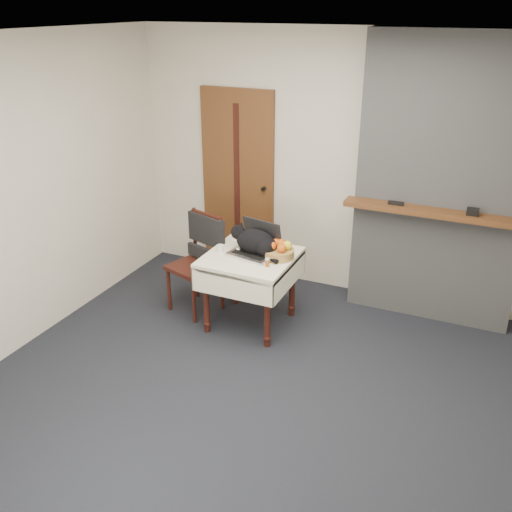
{
  "coord_description": "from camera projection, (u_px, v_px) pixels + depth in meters",
  "views": [
    {
      "loc": [
        1.39,
        -3.32,
        2.79
      ],
      "look_at": [
        -0.49,
        0.88,
        0.73
      ],
      "focal_mm": 40.0,
      "sensor_mm": 36.0,
      "label": 1
    }
  ],
  "objects": [
    {
      "name": "chair",
      "position": [
        201.0,
        249.0,
        5.47
      ],
      "size": [
        0.54,
        0.54,
        0.96
      ],
      "rotation": [
        0.0,
        0.0,
        -0.32
      ],
      "color": "#34140E",
      "rests_on": "ground"
    },
    {
      "name": "fruit_basket",
      "position": [
        279.0,
        251.0,
        5.06
      ],
      "size": [
        0.28,
        0.28,
        0.16
      ],
      "color": "#AF9046",
      "rests_on": "side_table"
    },
    {
      "name": "room_shell",
      "position": [
        295.0,
        158.0,
        4.09
      ],
      "size": [
        4.52,
        4.01,
        2.61
      ],
      "color": "beige",
      "rests_on": "ground"
    },
    {
      "name": "cream_jar",
      "position": [
        220.0,
        248.0,
        5.19
      ],
      "size": [
        0.06,
        0.06,
        0.07
      ],
      "primitive_type": "cylinder",
      "color": "white",
      "rests_on": "side_table"
    },
    {
      "name": "door",
      "position": [
        238.0,
        184.0,
        6.11
      ],
      "size": [
        0.82,
        0.1,
        2.0
      ],
      "color": "brown",
      "rests_on": "ground"
    },
    {
      "name": "chimney",
      "position": [
        442.0,
        184.0,
        5.09
      ],
      "size": [
        1.62,
        0.48,
        2.6
      ],
      "color": "gray",
      "rests_on": "ground"
    },
    {
      "name": "desk_clutter",
      "position": [
        270.0,
        259.0,
        5.05
      ],
      "size": [
        0.15,
        0.03,
        0.01
      ],
      "primitive_type": "cube",
      "rotation": [
        0.0,
        0.0,
        0.06
      ],
      "color": "black",
      "rests_on": "side_table"
    },
    {
      "name": "cat",
      "position": [
        256.0,
        242.0,
        5.11
      ],
      "size": [
        0.54,
        0.28,
        0.27
      ],
      "rotation": [
        0.0,
        0.0,
        -0.11
      ],
      "color": "black",
      "rests_on": "side_table"
    },
    {
      "name": "side_table",
      "position": [
        250.0,
        267.0,
        5.17
      ],
      "size": [
        0.78,
        0.78,
        0.7
      ],
      "color": "#34140E",
      "rests_on": "ground"
    },
    {
      "name": "pill_bottle",
      "position": [
        267.0,
        262.0,
        4.9
      ],
      "size": [
        0.04,
        0.04,
        0.08
      ],
      "color": "#9D4213",
      "rests_on": "side_table"
    },
    {
      "name": "ground",
      "position": [
        268.0,
        394.0,
        4.43
      ],
      "size": [
        4.5,
        4.5,
        0.0
      ],
      "primitive_type": "plane",
      "color": "black",
      "rests_on": "ground"
    },
    {
      "name": "laptop",
      "position": [
        256.0,
        246.0,
        5.14
      ],
      "size": [
        0.46,
        0.42,
        0.3
      ],
      "rotation": [
        0.0,
        0.0,
        -0.2
      ],
      "color": "#B7B7BC",
      "rests_on": "side_table"
    }
  ]
}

